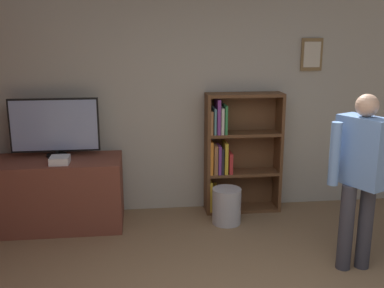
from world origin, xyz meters
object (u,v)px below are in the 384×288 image
at_px(television, 55,127).
at_px(person, 361,169).
at_px(bookshelf, 235,153).
at_px(waste_bin, 227,206).
at_px(game_console, 60,160).

distance_m(television, person, 3.14).
bearing_deg(person, bookshelf, -178.05).
xyz_separation_m(person, waste_bin, (-0.96, 1.12, -0.74)).
height_order(television, waste_bin, television).
bearing_deg(waste_bin, television, 171.89).
bearing_deg(waste_bin, person, -49.38).
relative_size(bookshelf, waste_bin, 3.50).
bearing_deg(television, waste_bin, -8.11).
relative_size(television, bookshelf, 0.67).
xyz_separation_m(bookshelf, person, (0.80, -1.49, 0.24)).
bearing_deg(game_console, person, -21.80).
distance_m(person, waste_bin, 1.65).
bearing_deg(person, waste_bin, -165.52).
bearing_deg(bookshelf, television, -176.86).
bearing_deg(bookshelf, person, -61.91).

